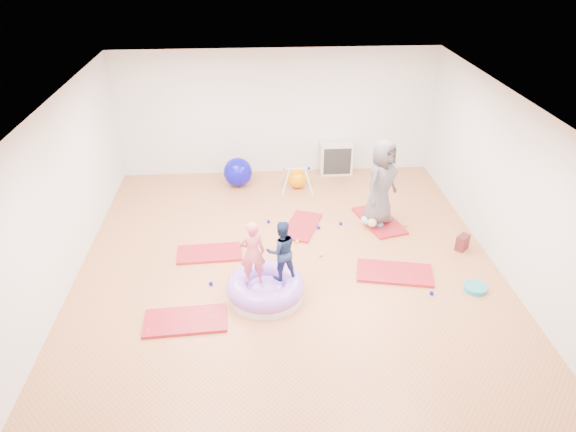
{
  "coord_description": "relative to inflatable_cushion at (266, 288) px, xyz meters",
  "views": [
    {
      "loc": [
        -0.5,
        -6.91,
        5.05
      ],
      "look_at": [
        0.0,
        0.3,
        0.9
      ],
      "focal_mm": 32.0,
      "sensor_mm": 36.0,
      "label": 1
    }
  ],
  "objects": [
    {
      "name": "gym_mat_center_back",
      "position": [
        0.75,
        2.03,
        -0.13
      ],
      "size": [
        0.89,
        1.2,
        0.04
      ],
      "primitive_type": "cube",
      "rotation": [
        0.0,
        0.0,
        1.2
      ],
      "color": "maroon",
      "rests_on": "ground"
    },
    {
      "name": "exercise_ball_orange",
      "position": [
        0.81,
        3.71,
        0.06
      ],
      "size": [
        0.42,
        0.42,
        0.42
      ],
      "primitive_type": "sphere",
      "color": "#F98C00",
      "rests_on": "ground"
    },
    {
      "name": "cube_shelf",
      "position": [
        1.76,
        4.39,
        0.21
      ],
      "size": [
        0.72,
        0.36,
        0.72
      ],
      "color": "silver",
      "rests_on": "ground"
    },
    {
      "name": "gym_mat_front_left",
      "position": [
        -1.18,
        -0.53,
        -0.12
      ],
      "size": [
        1.22,
        0.66,
        0.05
      ],
      "primitive_type": "cube",
      "rotation": [
        0.0,
        0.0,
        0.06
      ],
      "color": "maroon",
      "rests_on": "ground"
    },
    {
      "name": "adult_caregiver",
      "position": [
        2.21,
        2.05,
        0.73
      ],
      "size": [
        0.94,
        0.95,
        1.66
      ],
      "primitive_type": "imported",
      "rotation": [
        0.0,
        0.0,
        0.79
      ],
      "color": "#515056",
      "rests_on": "gym_mat_rear_right"
    },
    {
      "name": "infant",
      "position": [
        2.05,
        1.92,
        0.01
      ],
      "size": [
        0.35,
        0.36,
        0.21
      ],
      "color": "#A1D4FB",
      "rests_on": "gym_mat_rear_right"
    },
    {
      "name": "balance_disc",
      "position": [
        3.31,
        -0.09,
        -0.11
      ],
      "size": [
        0.36,
        0.36,
        0.08
      ],
      "primitive_type": "cylinder",
      "color": "teal",
      "rests_on": "ground"
    },
    {
      "name": "gym_mat_rear_right",
      "position": [
        2.27,
        2.12,
        -0.12
      ],
      "size": [
        0.9,
        1.33,
        0.05
      ],
      "primitive_type": "cube",
      "rotation": [
        0.0,
        0.0,
        1.83
      ],
      "color": "maroon",
      "rests_on": "ground"
    },
    {
      "name": "gym_mat_right",
      "position": [
        2.14,
        0.41,
        -0.12
      ],
      "size": [
        1.33,
        0.85,
        0.05
      ],
      "primitive_type": "cube",
      "rotation": [
        0.0,
        0.0,
        -0.21
      ],
      "color": "maroon",
      "rests_on": "ground"
    },
    {
      "name": "gym_mat_mid_left",
      "position": [
        -0.95,
        1.21,
        -0.13
      ],
      "size": [
        1.14,
        0.61,
        0.05
      ],
      "primitive_type": "cube",
      "rotation": [
        0.0,
        0.0,
        0.05
      ],
      "color": "maroon",
      "rests_on": "ground"
    },
    {
      "name": "inflatable_cushion",
      "position": [
        0.0,
        0.0,
        0.0
      ],
      "size": [
        1.21,
        1.21,
        0.38
      ],
      "rotation": [
        0.0,
        0.0,
        0.05
      ],
      "color": "white",
      "rests_on": "ground"
    },
    {
      "name": "ball_pit_balls",
      "position": [
        0.63,
        0.97,
        -0.11
      ],
      "size": [
        4.5,
        3.0,
        0.07
      ],
      "color": "#FFA92D",
      "rests_on": "ground"
    },
    {
      "name": "backpack",
      "position": [
        3.51,
        1.07,
        -0.01
      ],
      "size": [
        0.28,
        0.27,
        0.28
      ],
      "primitive_type": "cube",
      "rotation": [
        0.0,
        0.0,
        0.72
      ],
      "color": "maroon",
      "rests_on": "ground"
    },
    {
      "name": "yellow_toy",
      "position": [
        -1.11,
        -0.5,
        -0.13
      ],
      "size": [
        0.2,
        0.2,
        0.03
      ],
      "primitive_type": "cylinder",
      "color": "#FFA92D",
      "rests_on": "ground"
    },
    {
      "name": "exercise_ball_blue",
      "position": [
        -0.48,
        3.92,
        0.17
      ],
      "size": [
        0.63,
        0.63,
        0.63
      ],
      "primitive_type": "sphere",
      "color": "#0A07B6",
      "rests_on": "ground"
    },
    {
      "name": "child_navy",
      "position": [
        0.25,
        0.06,
        0.69
      ],
      "size": [
        0.54,
        0.46,
        0.98
      ],
      "primitive_type": "imported",
      "rotation": [
        0.0,
        0.0,
        3.35
      ],
      "color": "navy",
      "rests_on": "inflatable_cushion"
    },
    {
      "name": "room",
      "position": [
        0.41,
        0.6,
        1.25
      ],
      "size": [
        7.01,
        8.01,
        2.81
      ],
      "color": "#CB7949",
      "rests_on": "ground"
    },
    {
      "name": "child_pink",
      "position": [
        -0.18,
        -0.02,
        0.73
      ],
      "size": [
        0.41,
        0.3,
        1.05
      ],
      "primitive_type": "imported",
      "rotation": [
        0.0,
        0.0,
        3.27
      ],
      "color": "#DE5D6E",
      "rests_on": "inflatable_cushion"
    },
    {
      "name": "infant_play_gym",
      "position": [
        0.77,
        3.56,
        0.21
      ],
      "size": [
        0.7,
        0.66,
        0.54
      ],
      "rotation": [
        0.0,
        0.0,
        0.06
      ],
      "color": "silver",
      "rests_on": "ground"
    }
  ]
}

